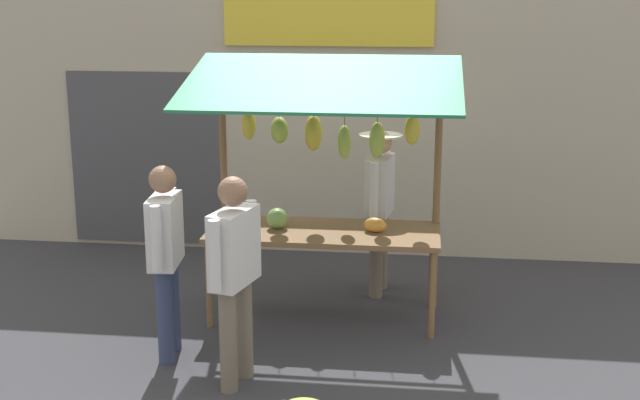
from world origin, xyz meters
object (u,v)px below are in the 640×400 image
object	(u,v)px
market_stall	(323,160)
shopper_with_shopping_bag	(235,265)
vendor_with_sunhat	(380,198)
shopper_with_ponytail	(166,248)

from	to	relation	value
market_stall	shopper_with_shopping_bag	xyz separation A→B (m)	(0.51, 1.56, -0.54)
vendor_with_sunhat	shopper_with_ponytail	size ratio (longest dim) A/B	1.01
vendor_with_sunhat	shopper_with_shopping_bag	distance (m)	2.48
market_stall	shopper_with_shopping_bag	bearing A→B (deg)	71.89
market_stall	shopper_with_ponytail	xyz separation A→B (m)	(1.21, 1.11, -0.56)
shopper_with_ponytail	shopper_with_shopping_bag	world-z (taller)	shopper_with_shopping_bag
market_stall	shopper_with_shopping_bag	distance (m)	1.73
vendor_with_sunhat	shopper_with_ponytail	world-z (taller)	vendor_with_sunhat
market_stall	shopper_with_ponytail	distance (m)	1.73
market_stall	shopper_with_shopping_bag	world-z (taller)	market_stall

